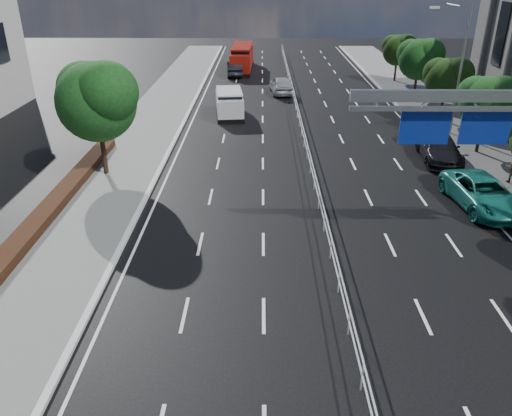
{
  "coord_description": "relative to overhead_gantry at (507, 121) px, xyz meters",
  "views": [
    {
      "loc": [
        -2.92,
        -9.15,
        11.08
      ],
      "look_at": [
        -3.11,
        8.71,
        2.4
      ],
      "focal_mm": 35.0,
      "sensor_mm": 36.0,
      "label": 1
    }
  ],
  "objects": [
    {
      "name": "median_fence",
      "position": [
        -6.74,
        12.45,
        -5.08
      ],
      "size": [
        0.05,
        85.0,
        1.02
      ],
      "color": "silver",
      "rests_on": "ground"
    },
    {
      "name": "overhead_gantry",
      "position": [
        0.0,
        0.0,
        0.0
      ],
      "size": [
        10.24,
        0.38,
        7.45
      ],
      "color": "gray",
      "rests_on": "ground"
    },
    {
      "name": "streetlight_far",
      "position": [
        3.76,
        15.95,
        -0.4
      ],
      "size": [
        2.78,
        2.4,
        9.0
      ],
      "color": "gray",
      "rests_on": "ground"
    },
    {
      "name": "near_tree_back",
      "position": [
        -18.68,
        7.92,
        -1.0
      ],
      "size": [
        4.84,
        4.51,
        6.69
      ],
      "color": "black",
      "rests_on": "ground"
    },
    {
      "name": "far_tree_e",
      "position": [
        4.51,
        11.93,
        -2.05
      ],
      "size": [
        3.63,
        3.38,
        5.13
      ],
      "color": "black",
      "rests_on": "ground"
    },
    {
      "name": "far_tree_f",
      "position": [
        4.5,
        19.43,
        -2.12
      ],
      "size": [
        3.52,
        3.28,
        5.02
      ],
      "color": "black",
      "rests_on": "ground"
    },
    {
      "name": "far_tree_g",
      "position": [
        4.51,
        26.92,
        -1.85
      ],
      "size": [
        3.96,
        3.69,
        5.45
      ],
      "color": "black",
      "rests_on": "ground"
    },
    {
      "name": "far_tree_h",
      "position": [
        4.5,
        34.43,
        -2.18
      ],
      "size": [
        3.41,
        3.18,
        4.91
      ],
      "color": "black",
      "rests_on": "ground"
    },
    {
      "name": "white_minivan",
      "position": [
        -12.25,
        20.95,
        -4.57
      ],
      "size": [
        2.61,
        5.05,
        2.11
      ],
      "rotation": [
        0.0,
        0.0,
        0.11
      ],
      "color": "black",
      "rests_on": "ground"
    },
    {
      "name": "red_bus",
      "position": [
        -11.91,
        40.95,
        -4.12
      ],
      "size": [
        2.53,
        9.59,
        2.85
      ],
      "rotation": [
        0.0,
        0.0,
        -0.03
      ],
      "color": "black",
      "rests_on": "ground"
    },
    {
      "name": "near_car_silver",
      "position": [
        -7.74,
        29.01,
        -4.79
      ],
      "size": [
        2.42,
        4.97,
        1.64
      ],
      "primitive_type": "imported",
      "rotation": [
        0.0,
        0.0,
        3.24
      ],
      "color": "#A1A4A8",
      "rests_on": "ground"
    },
    {
      "name": "near_car_dark",
      "position": [
        -12.69,
        37.65,
        -4.82
      ],
      "size": [
        2.08,
        4.88,
        1.56
      ],
      "primitive_type": "imported",
      "rotation": [
        0.0,
        0.0,
        3.23
      ],
      "color": "black",
      "rests_on": "ground"
    },
    {
      "name": "parked_car_teal",
      "position": [
        1.56,
        3.85,
        -4.84
      ],
      "size": [
        3.1,
        5.75,
        1.53
      ],
      "primitive_type": "imported",
      "rotation": [
        0.0,
        0.0,
        0.1
      ],
      "color": "#197469",
      "rests_on": "ground"
    },
    {
      "name": "parked_car_dark",
      "position": [
        1.56,
        10.8,
        -4.82
      ],
      "size": [
        2.63,
        5.55,
        1.56
      ],
      "primitive_type": "imported",
      "rotation": [
        0.0,
        0.0,
        -0.08
      ],
      "color": "black",
      "rests_on": "ground"
    }
  ]
}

